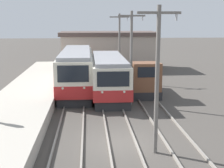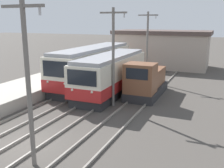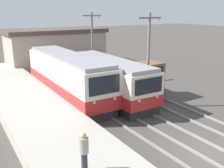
% 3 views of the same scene
% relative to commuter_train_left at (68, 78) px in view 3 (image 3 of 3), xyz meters
% --- Properties ---
extents(ground_plane, '(200.00, 200.00, 0.00)m').
position_rel_commuter_train_left_xyz_m(ground_plane, '(2.60, -12.85, -1.73)').
color(ground_plane, '#47423D').
extents(track_center, '(1.54, 60.00, 0.14)m').
position_rel_commuter_train_left_xyz_m(track_center, '(2.80, -12.85, -1.66)').
color(track_center, gray).
rests_on(track_center, ground).
extents(commuter_train_left, '(2.84, 12.62, 3.72)m').
position_rel_commuter_train_left_xyz_m(commuter_train_left, '(0.00, 0.00, 0.00)').
color(commuter_train_left, '#28282B').
rests_on(commuter_train_left, ground).
extents(commuter_train_center, '(2.84, 10.39, 3.39)m').
position_rel_commuter_train_left_xyz_m(commuter_train_center, '(2.80, -2.11, -0.14)').
color(commuter_train_center, '#28282B').
rests_on(commuter_train_center, ground).
extents(shunting_locomotive, '(2.40, 5.83, 3.00)m').
position_rel_commuter_train_left_xyz_m(shunting_locomotive, '(5.80, -1.79, -0.52)').
color(shunting_locomotive, '#28282B').
rests_on(shunting_locomotive, ground).
extents(catenary_mast_mid, '(2.00, 0.20, 7.05)m').
position_rel_commuter_train_left_xyz_m(catenary_mast_mid, '(4.31, -5.28, 2.12)').
color(catenary_mast_mid, slate).
rests_on(catenary_mast_mid, ground).
extents(catenary_mast_far, '(2.00, 0.20, 7.05)m').
position_rel_commuter_train_left_xyz_m(catenary_mast_far, '(4.31, 3.66, 2.12)').
color(catenary_mast_far, slate).
rests_on(catenary_mast_far, ground).
extents(person_on_platform, '(0.38, 0.38, 1.70)m').
position_rel_commuter_train_left_xyz_m(person_on_platform, '(-4.05, -11.57, 0.08)').
color(person_on_platform, '#282833').
rests_on(person_on_platform, platform_left).
extents(station_building, '(12.60, 6.30, 4.90)m').
position_rel_commuter_train_left_xyz_m(station_building, '(3.76, 13.15, 0.74)').
color(station_building, '#AD9E8E').
rests_on(station_building, ground).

